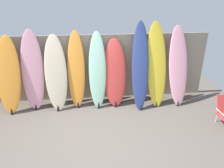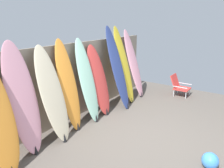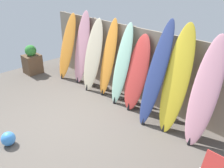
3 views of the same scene
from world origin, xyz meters
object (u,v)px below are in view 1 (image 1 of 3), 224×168
at_px(surfboard_orange_3, 76,71).
at_px(surfboard_pink_8, 178,67).
at_px(surfboard_red_5, 115,73).
at_px(surfboard_orange_0, 9,76).
at_px(surfboard_navy_6, 140,67).
at_px(surfboard_pink_1, 33,71).
at_px(surfboard_cream_2, 56,74).
at_px(surfboard_seafoam_4, 97,71).
at_px(surfboard_yellow_7, 156,66).

relative_size(surfboard_orange_3, surfboard_pink_8, 0.96).
bearing_deg(surfboard_pink_8, surfboard_red_5, 178.30).
distance_m(surfboard_orange_0, surfboard_navy_6, 3.26).
relative_size(surfboard_orange_0, surfboard_pink_8, 0.93).
bearing_deg(surfboard_pink_1, surfboard_cream_2, -8.16).
relative_size(surfboard_pink_1, surfboard_seafoam_4, 1.04).
distance_m(surfboard_orange_3, surfboard_seafoam_4, 0.54).
xyz_separation_m(surfboard_orange_3, surfboard_pink_8, (2.65, -0.09, 0.05)).
xyz_separation_m(surfboard_cream_2, surfboard_yellow_7, (2.56, -0.03, 0.13)).
relative_size(surfboard_orange_0, surfboard_cream_2, 1.00).
bearing_deg(surfboard_cream_2, surfboard_yellow_7, -0.59).
bearing_deg(surfboard_red_5, surfboard_yellow_7, -3.78).
xyz_separation_m(surfboard_orange_0, surfboard_yellow_7, (3.70, 0.00, 0.12)).
height_order(surfboard_orange_0, surfboard_red_5, surfboard_orange_0).
distance_m(surfboard_cream_2, surfboard_pink_8, 3.16).
height_order(surfboard_navy_6, surfboard_pink_8, surfboard_navy_6).
bearing_deg(surfboard_orange_0, surfboard_pink_1, 11.11).
bearing_deg(surfboard_red_5, surfboard_pink_1, 178.94).
bearing_deg(surfboard_yellow_7, surfboard_orange_3, 176.86).
height_order(surfboard_pink_1, surfboard_red_5, surfboard_pink_1).
xyz_separation_m(surfboard_orange_0, surfboard_pink_8, (4.29, 0.02, 0.07)).
bearing_deg(surfboard_cream_2, surfboard_orange_3, 9.72).
relative_size(surfboard_orange_0, surfboard_pink_1, 0.94).
bearing_deg(surfboard_pink_8, surfboard_cream_2, 179.91).
bearing_deg(surfboard_orange_0, surfboard_navy_6, -1.18).
bearing_deg(surfboard_seafoam_4, surfboard_navy_6, -6.37).
bearing_deg(surfboard_pink_1, surfboard_yellow_7, -1.99).
xyz_separation_m(surfboard_navy_6, surfboard_pink_8, (1.03, 0.09, -0.06)).
bearing_deg(surfboard_pink_8, surfboard_orange_0, -179.71).
height_order(surfboard_cream_2, surfboard_seafoam_4, surfboard_seafoam_4).
bearing_deg(surfboard_orange_3, surfboard_orange_0, -176.06).
bearing_deg(surfboard_navy_6, surfboard_pink_8, 4.92).
bearing_deg(surfboard_cream_2, surfboard_pink_1, 171.84).
bearing_deg(surfboard_orange_3, surfboard_yellow_7, -3.14).
bearing_deg(surfboard_seafoam_4, surfboard_pink_1, 178.02).
distance_m(surfboard_orange_3, surfboard_pink_8, 2.65).
distance_m(surfboard_cream_2, surfboard_seafoam_4, 1.04).
bearing_deg(surfboard_pink_1, surfboard_orange_0, -168.89).
height_order(surfboard_pink_1, surfboard_yellow_7, surfboard_yellow_7).
distance_m(surfboard_cream_2, surfboard_red_5, 1.50).
distance_m(surfboard_red_5, surfboard_pink_8, 1.67).
bearing_deg(surfboard_navy_6, surfboard_cream_2, 177.47).
bearing_deg(surfboard_yellow_7, surfboard_seafoam_4, 178.00).
xyz_separation_m(surfboard_seafoam_4, surfboard_navy_6, (1.08, -0.12, 0.12)).
relative_size(surfboard_orange_0, surfboard_red_5, 1.08).
distance_m(surfboard_orange_3, surfboard_yellow_7, 2.06).
height_order(surfboard_yellow_7, surfboard_pink_8, surfboard_yellow_7).
height_order(surfboard_navy_6, surfboard_yellow_7, surfboard_navy_6).
distance_m(surfboard_cream_2, surfboard_orange_3, 0.51).
bearing_deg(surfboard_red_5, surfboard_cream_2, -178.30).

